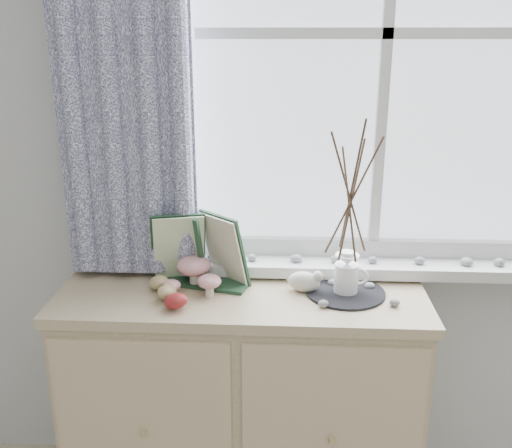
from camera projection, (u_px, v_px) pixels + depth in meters
The scene contains 8 objects.
sideboard at pixel (242, 402), 1.99m from camera, with size 1.20×0.45×0.85m.
botanical_book at pixel (199, 252), 1.85m from camera, with size 0.36×0.13×0.25m, color #1C3A24, non-canonical shape.
toadstool_cluster at pixel (195, 272), 1.85m from camera, with size 0.19×0.17×0.11m.
wooden_eggs at pixel (167, 292), 1.79m from camera, with size 0.14×0.18×0.08m.
songbird_figurine at pixel (304, 281), 1.85m from camera, with size 0.14×0.07×0.07m, color silver, non-canonical shape.
crocheted_doily at pixel (345, 292), 1.84m from camera, with size 0.26×0.26×0.01m, color black.
twig_pitcher at pixel (351, 194), 1.74m from camera, with size 0.24×0.24×0.58m.
sideboard_pebbles at pixel (343, 290), 1.84m from camera, with size 0.33×0.23×0.02m.
Camera 1 is at (-0.01, 0.07, 1.65)m, focal length 40.00 mm.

